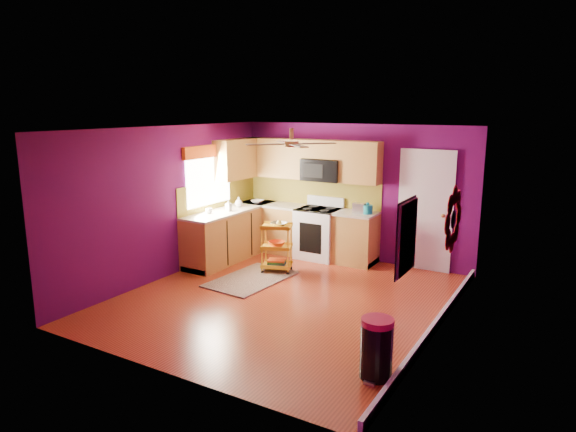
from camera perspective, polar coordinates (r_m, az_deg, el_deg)
The scene contains 18 objects.
ground at distance 7.72m, azimuth -0.38°, elevation -9.21°, with size 5.00×5.00×0.00m, color maroon.
room_envelope at distance 7.28m, azimuth -0.21°, elevation 2.82°, with size 4.54×5.04×2.52m.
lower_cabinets at distance 9.74m, azimuth -1.72°, elevation -2.00°, with size 2.81×2.31×0.94m.
electric_range at distance 9.65m, azimuth 3.42°, elevation -1.86°, with size 0.76×0.66×1.13m.
upper_cabinetry at distance 9.75m, azimuth -0.13°, elevation 6.17°, with size 2.80×2.30×1.26m.
left_window at distance 9.39m, azimuth -8.81°, elevation 5.42°, with size 0.08×1.35×1.08m.
panel_door at distance 9.13m, azimuth 15.00°, elevation 0.43°, with size 0.95×0.11×2.15m.
right_wall_art at distance 6.17m, azimuth 15.99°, elevation -1.12°, with size 0.04×2.74×1.04m.
ceiling_fan at distance 7.39m, azimuth 0.40°, elevation 8.10°, with size 1.01×1.01×0.26m.
shag_rug at distance 8.55m, azimuth -4.12°, elevation -7.01°, with size 0.92×1.50×0.02m, color black.
rolling_cart at distance 8.80m, azimuth -1.23°, elevation -3.30°, with size 0.60×0.52×0.91m.
trash_can at distance 5.61m, azimuth 9.81°, elevation -14.28°, with size 0.35×0.38×0.66m.
teal_kettle at distance 9.17m, azimuth 8.83°, elevation 0.75°, with size 0.18×0.18×0.21m.
toaster at distance 9.23m, azimuth 7.94°, elevation 0.88°, with size 0.22×0.15×0.18m, color beige.
soap_bottle_a at distance 9.37m, azimuth -6.62°, elevation 1.18°, with size 0.09×0.10×0.21m, color #EA3F72.
soap_bottle_b at distance 9.76m, azimuth -5.49°, elevation 1.58°, with size 0.14×0.14×0.19m, color white.
counter_dish at distance 10.13m, azimuth -3.42°, elevation 1.63°, with size 0.24×0.24×0.06m, color white.
counter_cup at distance 9.21m, azimuth -8.77°, elevation 0.58°, with size 0.12×0.12×0.10m, color white.
Camera 1 is at (3.68, -6.18, 2.80)m, focal length 32.00 mm.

